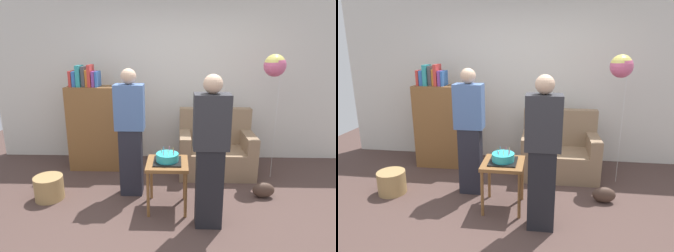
# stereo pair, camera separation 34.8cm
# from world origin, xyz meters

# --- Properties ---
(ground_plane) EXTENTS (8.00, 8.00, 0.00)m
(ground_plane) POSITION_xyz_m (0.00, 0.00, 0.00)
(ground_plane) COLOR #4C3833
(wall_back) EXTENTS (6.00, 0.10, 2.70)m
(wall_back) POSITION_xyz_m (0.00, 2.05, 1.35)
(wall_back) COLOR silver
(wall_back) RESTS_ON ground_plane
(couch) EXTENTS (1.10, 0.70, 0.96)m
(couch) POSITION_xyz_m (0.65, 1.38, 0.34)
(couch) COLOR #8C7054
(couch) RESTS_ON ground_plane
(bookshelf) EXTENTS (0.80, 0.36, 1.62)m
(bookshelf) POSITION_xyz_m (-1.21, 1.50, 0.69)
(bookshelf) COLOR brown
(bookshelf) RESTS_ON ground_plane
(side_table) EXTENTS (0.48, 0.48, 0.58)m
(side_table) POSITION_xyz_m (-0.05, 0.32, 0.50)
(side_table) COLOR brown
(side_table) RESTS_ON ground_plane
(birthday_cake) EXTENTS (0.32, 0.32, 0.17)m
(birthday_cake) POSITION_xyz_m (-0.05, 0.32, 0.63)
(birthday_cake) COLOR black
(birthday_cake) RESTS_ON side_table
(person_blowing_candles) EXTENTS (0.36, 0.22, 1.63)m
(person_blowing_candles) POSITION_xyz_m (-0.53, 0.67, 0.83)
(person_blowing_candles) COLOR #23232D
(person_blowing_candles) RESTS_ON ground_plane
(person_holding_cake) EXTENTS (0.36, 0.22, 1.63)m
(person_holding_cake) POSITION_xyz_m (0.40, -0.02, 0.83)
(person_holding_cake) COLOR black
(person_holding_cake) RESTS_ON ground_plane
(wicker_basket) EXTENTS (0.36, 0.36, 0.30)m
(wicker_basket) POSITION_xyz_m (-1.56, 0.48, 0.15)
(wicker_basket) COLOR #A88451
(wicker_basket) RESTS_ON ground_plane
(handbag) EXTENTS (0.28, 0.14, 0.20)m
(handbag) POSITION_xyz_m (1.18, 0.60, 0.10)
(handbag) COLOR #473328
(handbag) RESTS_ON ground_plane
(balloon_bunch) EXTENTS (0.30, 0.30, 1.78)m
(balloon_bunch) POSITION_xyz_m (1.39, 1.28, 1.63)
(balloon_bunch) COLOR silver
(balloon_bunch) RESTS_ON ground_plane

